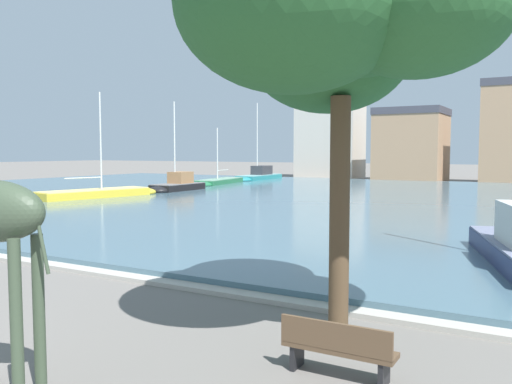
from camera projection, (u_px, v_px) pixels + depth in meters
harbor_water at (388, 201)px, 36.69m from camera, size 88.95×50.05×0.27m
quay_edge_coping at (129, 277)px, 14.81m from camera, size 88.95×0.50×0.12m
sailboat_yellow at (105, 194)px, 38.58m from camera, size 3.90×9.53×7.70m
sailboat_black at (175, 187)px, 44.53m from camera, size 2.19×5.94×7.60m
sailboat_green at (217, 183)px, 53.51m from camera, size 3.37×9.14×5.85m
sailboat_teal at (257, 177)px, 61.93m from camera, size 2.56×9.07×9.01m
shade_tree at (336, 17)px, 9.51m from camera, size 5.38×5.84×7.54m
park_bench at (337, 348)px, 8.32m from camera, size 1.80×0.44×0.92m
townhouse_corner_house at (330, 132)px, 70.85m from camera, size 8.27×5.39×12.16m
townhouse_tall_gabled at (411, 145)px, 63.00m from camera, size 7.60×7.63×8.51m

